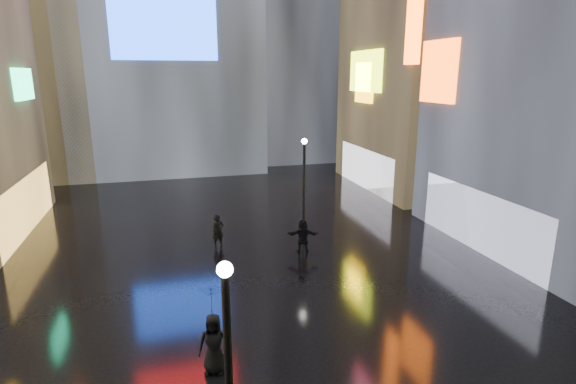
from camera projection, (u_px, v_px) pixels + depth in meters
name	position (u px, v px, depth m)	size (l,w,h in m)	color
ground	(245.00, 250.00, 22.27)	(140.00, 140.00, 0.00)	black
tower_flank_left	(20.00, 15.00, 35.90)	(10.00, 10.00, 26.00)	black
lamp_near	(229.00, 371.00, 8.58)	(0.30, 0.30, 5.20)	black
lamp_far	(304.00, 181.00, 23.96)	(0.30, 0.30, 5.20)	black
pedestrian_4	(214.00, 344.00, 12.94)	(0.89, 0.58, 1.82)	black
pedestrian_5	(303.00, 236.00, 21.79)	(1.55, 0.49, 1.67)	black
pedestrian_6	(218.00, 231.00, 22.48)	(0.60, 0.40, 1.66)	black
umbrella_2	(212.00, 302.00, 12.60)	(0.94, 0.96, 0.86)	black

